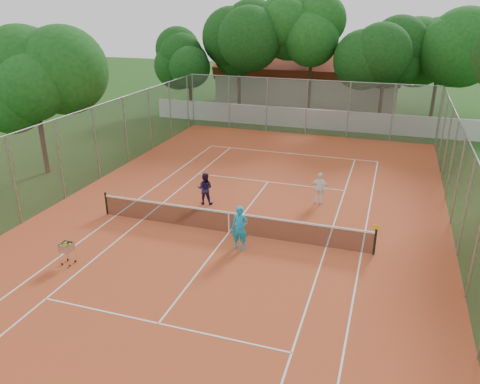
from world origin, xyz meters
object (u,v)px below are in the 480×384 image
(tennis_net, at_px, (229,222))
(clubhouse, at_px, (309,80))
(ball_hopper, at_px, (67,253))
(player_far_right, at_px, (320,189))
(player_near, at_px, (240,228))
(player_far_left, at_px, (205,188))

(tennis_net, height_order, clubhouse, clubhouse)
(clubhouse, xyz_separation_m, ball_hopper, (-2.81, -33.29, -1.72))
(tennis_net, height_order, player_far_right, player_far_right)
(tennis_net, bearing_deg, player_far_right, 54.07)
(ball_hopper, bearing_deg, player_far_right, 44.21)
(player_near, bearing_deg, ball_hopper, -157.09)
(clubhouse, distance_m, ball_hopper, 33.45)
(tennis_net, bearing_deg, ball_hopper, -138.32)
(ball_hopper, bearing_deg, player_far_left, 65.57)
(player_far_right, distance_m, ball_hopper, 11.67)
(player_near, bearing_deg, clubhouse, 89.62)
(player_far_left, bearing_deg, player_near, 119.84)
(player_far_right, bearing_deg, clubhouse, -82.40)
(tennis_net, xyz_separation_m, player_far_left, (-2.13, 2.58, 0.29))
(clubhouse, distance_m, player_near, 30.33)
(clubhouse, height_order, player_far_right, clubhouse)
(player_far_left, xyz_separation_m, player_far_right, (5.23, 1.70, 0.00))
(clubhouse, bearing_deg, player_far_right, -78.33)
(clubhouse, xyz_separation_m, player_far_right, (5.10, -24.72, -1.39))
(tennis_net, height_order, player_far_left, player_far_left)
(tennis_net, relative_size, player_far_right, 7.56)
(clubhouse, height_order, player_near, clubhouse)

